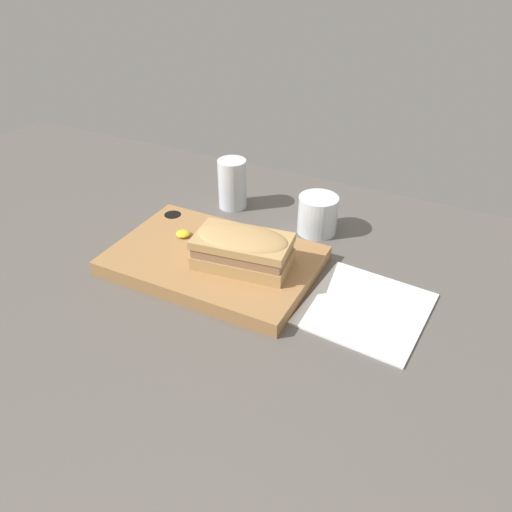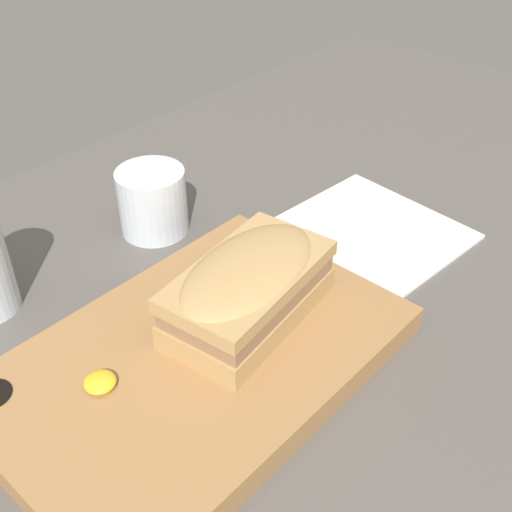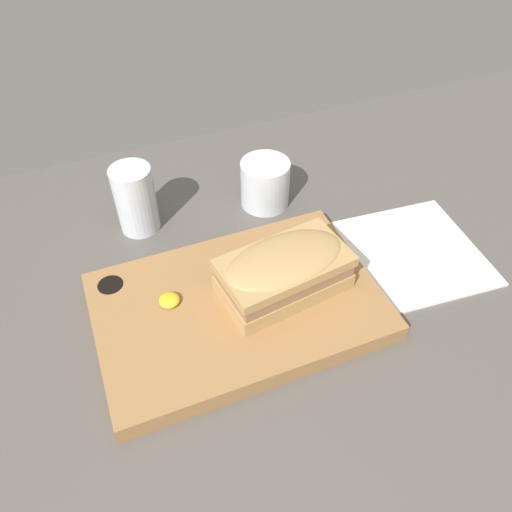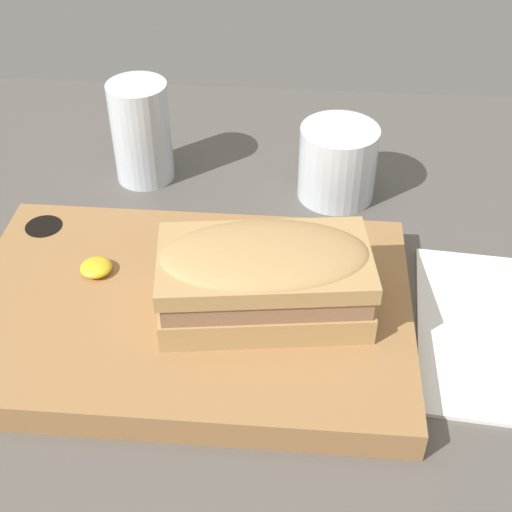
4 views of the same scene
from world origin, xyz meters
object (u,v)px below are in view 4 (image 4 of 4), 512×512
Objects in this scene: serving_board at (188,311)px; sandwich at (264,275)px; water_glass at (142,138)px; wine_glass at (337,165)px.

sandwich reaches higher than serving_board.
serving_board is 8.19cm from sandwich.
serving_board is 3.38× the size of water_glass.
sandwich is (6.50, -0.51, 4.97)cm from serving_board.
water_glass is 1.36× the size of wine_glass.
water_glass reaches higher than serving_board.
water_glass is at bearing 122.88° from sandwich.
sandwich is at bearing -106.12° from wine_glass.
wine_glass is (12.56, 20.47, 2.27)cm from serving_board.
serving_board is at bearing 175.55° from sandwich.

